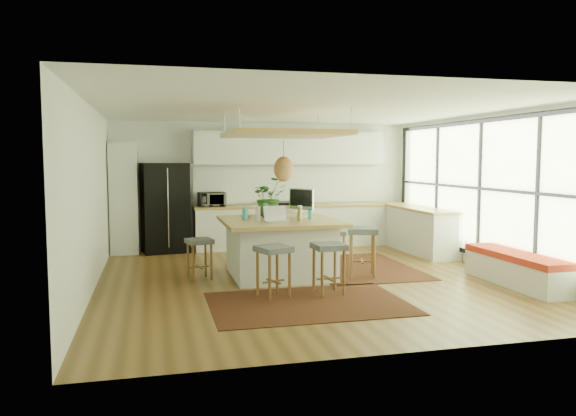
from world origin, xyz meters
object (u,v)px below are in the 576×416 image
object	(u,v)px
stool_right_back	(336,247)
monitor	(301,201)
fridge	(165,207)
stool_near_right	(329,269)
microwave	(212,198)
stool_left_side	(200,257)
stool_near_left	(274,272)
island	(280,248)
island_plant	(269,201)
laptop	(278,215)
stool_right_front	(362,255)

from	to	relation	value
stool_right_back	monitor	distance (m)	1.08
fridge	stool_near_right	xyz separation A→B (m)	(2.16, -4.22, -0.57)
stool_right_back	microwave	size ratio (longest dim) A/B	1.22
fridge	stool_left_side	size ratio (longest dim) A/B	2.81
stool_near_left	stool_right_back	distance (m)	2.44
island	stool_right_back	bearing A→B (deg)	24.96
microwave	island_plant	bearing A→B (deg)	-81.70
fridge	microwave	world-z (taller)	fridge
fridge	laptop	xyz separation A→B (m)	(1.64, -3.22, 0.12)
stool_near_right	stool_left_side	xyz separation A→B (m)	(-1.70, 1.41, 0.00)
stool_right_front	microwave	bearing A→B (deg)	123.20
laptop	stool_near_left	bearing A→B (deg)	-114.66
laptop	island_plant	size ratio (longest dim) A/B	0.57
stool_right_back	microwave	xyz separation A→B (m)	(-1.95, 2.31, 0.75)
stool_left_side	laptop	xyz separation A→B (m)	(1.18, -0.41, 0.70)
island	stool_left_side	bearing A→B (deg)	178.52
monitor	laptop	bearing A→B (deg)	-73.38
stool_near_right	island	bearing A→B (deg)	105.99
island	fridge	bearing A→B (deg)	121.85
stool_near_left	stool_near_right	size ratio (longest dim) A/B	0.99
laptop	microwave	bearing A→B (deg)	93.41
stool_near_left	stool_right_back	size ratio (longest dim) A/B	1.11
island	island_plant	world-z (taller)	island_plant
stool_near_left	stool_near_right	bearing A→B (deg)	-1.73
island	stool_left_side	xyz separation A→B (m)	(-1.30, 0.03, -0.11)
stool_right_front	stool_near_right	bearing A→B (deg)	-131.73
laptop	island_plant	world-z (taller)	island_plant
microwave	island_plant	xyz separation A→B (m)	(0.74, -2.30, 0.09)
fridge	microwave	bearing A→B (deg)	-7.62
stool_near_right	island_plant	world-z (taller)	island_plant
stool_right_front	microwave	world-z (taller)	microwave
stool_left_side	laptop	size ratio (longest dim) A/B	1.70
island_plant	laptop	bearing A→B (deg)	-93.91
stool_right_front	laptop	xyz separation A→B (m)	(-1.42, -0.02, 0.70)
stool_near_left	monitor	bearing A→B (deg)	63.32
stool_near_right	stool_left_side	size ratio (longest dim) A/B	1.11
stool_right_back	laptop	bearing A→B (deg)	-144.21
island	laptop	size ratio (longest dim) A/B	4.82
monitor	island_plant	bearing A→B (deg)	-143.09
island	laptop	world-z (taller)	laptop
island	island_plant	xyz separation A→B (m)	(-0.05, 0.55, 0.73)
fridge	stool_right_front	world-z (taller)	fridge
monitor	microwave	xyz separation A→B (m)	(-1.27, 2.46, -0.09)
island	stool_left_side	size ratio (longest dim) A/B	2.84
fridge	monitor	xyz separation A→B (m)	(2.24, -2.45, 0.26)
stool_left_side	monitor	distance (m)	1.99
island	stool_near_left	xyz separation A→B (m)	(-0.40, -1.35, -0.11)
stool_right_front	stool_left_side	world-z (taller)	stool_right_front
fridge	island_plant	bearing A→B (deg)	-61.41
stool_near_right	microwave	size ratio (longest dim) A/B	1.37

